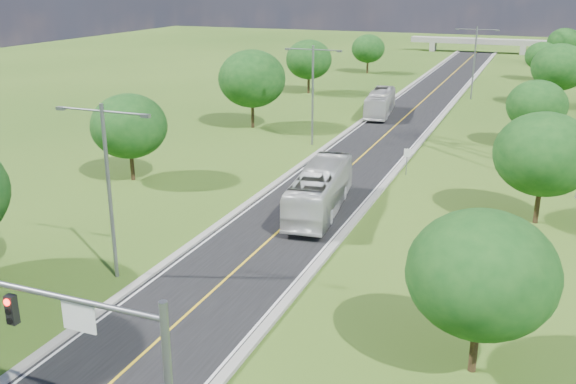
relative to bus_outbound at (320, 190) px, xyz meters
name	(u,v)px	position (x,y,z in m)	size (l,w,h in m)	color
ground	(401,121)	(-1.30, 33.66, -1.71)	(260.00, 260.00, 0.00)	#294B15
road	(411,111)	(-1.30, 39.66, -1.68)	(8.00, 150.00, 0.06)	black
curb_left	(379,108)	(-5.55, 39.66, -1.60)	(0.50, 150.00, 0.22)	gray
curb_right	(445,113)	(2.95, 39.66, -1.60)	(0.50, 150.00, 0.22)	gray
signal_mast	(110,354)	(2.38, -27.34, 3.19)	(8.54, 0.33, 7.20)	slate
speed_limit_sign	(407,157)	(3.90, 11.64, -0.11)	(0.55, 0.09, 2.40)	slate
overpass	(477,42)	(-1.30, 113.66, 0.70)	(30.00, 3.00, 3.20)	gray
streetlight_near_left	(108,177)	(-7.30, -14.34, 4.23)	(5.90, 0.25, 10.00)	slate
streetlight_mid_left	(313,87)	(-7.30, 18.66, 4.23)	(5.90, 0.25, 10.00)	slate
streetlight_far_right	(475,56)	(4.70, 51.66, 4.23)	(5.90, 0.25, 10.00)	slate
tree_lb	(129,126)	(-17.30, 1.66, 2.93)	(6.30, 6.30, 7.33)	black
tree_lc	(252,79)	(-16.30, 23.66, 3.86)	(7.56, 7.56, 8.79)	black
tree_ld	(309,60)	(-18.30, 47.66, 3.24)	(6.72, 6.72, 7.82)	black
tree_le	(368,49)	(-15.80, 71.66, 2.62)	(5.88, 5.88, 6.84)	black
tree_ra	(482,274)	(12.70, -16.34, 2.93)	(6.30, 6.30, 7.33)	black
tree_rb	(544,154)	(14.70, 3.66, 3.24)	(6.72, 6.72, 7.82)	black
tree_rc	(537,105)	(13.70, 25.66, 2.62)	(5.88, 5.88, 6.84)	black
tree_rd	(559,67)	(15.70, 49.66, 3.55)	(7.14, 7.14, 8.30)	black
tree_re	(542,56)	(13.20, 73.66, 2.31)	(5.46, 5.46, 6.35)	black
tree_rf	(564,42)	(16.70, 93.66, 2.93)	(6.30, 6.30, 7.33)	black
bus_outbound	(320,190)	(0.00, 0.00, 0.00)	(2.77, 11.85, 3.30)	silver
bus_inbound	(380,103)	(-4.50, 35.77, -0.13)	(2.55, 10.90, 3.04)	silver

